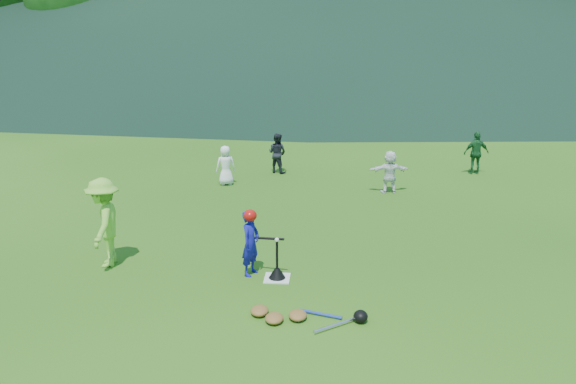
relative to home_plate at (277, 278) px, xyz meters
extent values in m
plane|color=#215112|center=(0.00, 0.00, -0.01)|extent=(120.00, 120.00, 0.00)
cube|color=silver|center=(0.00, 0.00, 0.00)|extent=(0.45, 0.45, 0.02)
sphere|color=white|center=(0.00, 0.00, 0.73)|extent=(0.08, 0.08, 0.08)
imported|color=#151695|center=(-0.49, 0.17, 0.59)|extent=(0.43, 0.51, 1.20)
imported|color=#84CE3C|center=(-3.24, 0.38, 0.83)|extent=(0.78, 1.17, 1.68)
imported|color=white|center=(-2.09, 6.33, 0.56)|extent=(0.65, 0.55, 1.14)
imported|color=black|center=(-0.76, 7.90, 0.61)|extent=(0.75, 0.68, 1.24)
imported|color=#1A5728|center=(5.38, 8.22, 0.65)|extent=(0.81, 0.42, 1.32)
imported|color=white|center=(2.52, 5.86, 0.57)|extent=(1.12, 0.52, 1.17)
cone|color=black|center=(0.00, 0.00, 0.10)|extent=(0.30, 0.30, 0.18)
cylinder|color=black|center=(0.00, 0.00, 0.44)|extent=(0.04, 0.04, 0.50)
ellipsoid|color=#B30F0B|center=(-0.49, 0.17, 1.11)|extent=(0.24, 0.26, 0.22)
cylinder|color=black|center=(-0.19, 0.15, 0.69)|extent=(0.62, 0.14, 0.07)
ellipsoid|color=olive|center=(0.11, -1.55, 0.05)|extent=(0.28, 0.34, 0.13)
ellipsoid|color=olive|center=(0.46, -1.43, 0.05)|extent=(0.28, 0.34, 0.13)
ellipsoid|color=olive|center=(-0.14, -1.33, 0.05)|extent=(0.28, 0.34, 0.13)
cylinder|color=silver|center=(1.01, -1.65, 0.02)|extent=(0.61, 0.47, 0.06)
cylinder|color=#263FA5|center=(0.81, -1.30, 0.02)|extent=(0.66, 0.26, 0.05)
ellipsoid|color=black|center=(1.41, -1.45, 0.08)|extent=(0.22, 0.24, 0.19)
cube|color=gray|center=(0.00, 28.00, 0.59)|extent=(70.00, 0.03, 1.20)
cube|color=yellow|center=(0.00, 28.00, 1.23)|extent=(70.00, 0.08, 0.08)
cylinder|color=gray|center=(0.00, 28.00, 0.59)|extent=(0.07, 0.07, 1.30)
cylinder|color=#382314|center=(-22.40, 35.00, 2.16)|extent=(0.56, 0.56, 4.34)
cylinder|color=#382314|center=(-17.60, 32.00, 1.58)|extent=(0.56, 0.56, 3.18)
cylinder|color=#382314|center=(-12.80, 33.50, 1.88)|extent=(0.56, 0.56, 3.78)
cylinder|color=#382314|center=(-8.00, 35.00, 2.18)|extent=(0.56, 0.56, 4.38)
cylinder|color=#382314|center=(-3.20, 32.00, 1.60)|extent=(0.56, 0.56, 3.22)
cylinder|color=#382314|center=(1.60, 33.50, 1.90)|extent=(0.56, 0.56, 3.81)
cylinder|color=#382314|center=(6.40, 35.00, 2.19)|extent=(0.56, 0.56, 4.41)
cylinder|color=#382314|center=(11.20, 32.00, 1.62)|extent=(0.56, 0.56, 3.25)
cylinder|color=#382314|center=(16.00, 33.50, 1.91)|extent=(0.56, 0.56, 3.85)
camera|label=1|loc=(0.90, -9.14, 4.19)|focal=35.00mm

